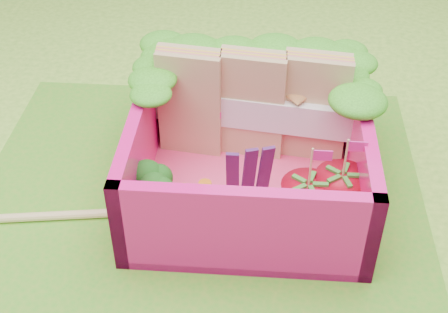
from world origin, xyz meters
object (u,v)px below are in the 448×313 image
sandwich_stack (253,105)px  chopsticks (1,219)px  bento_box (249,154)px  strawberry_right (340,196)px  broccoli (155,191)px  strawberry_left (306,205)px

sandwich_stack → chopsticks: (-1.36, -0.70, -0.36)m
bento_box → chopsticks: bearing=-165.2°
sandwich_stack → strawberry_right: size_ratio=2.31×
broccoli → strawberry_left: bearing=-0.1°
broccoli → chopsticks: size_ratio=0.15×
strawberry_left → strawberry_right: strawberry_right is taller
sandwich_stack → broccoli: bearing=-127.0°
bento_box → broccoli: bento_box is taller
strawberry_left → strawberry_right: 0.20m
strawberry_left → chopsticks: 1.69m
broccoli → strawberry_right: (0.98, 0.08, -0.04)m
sandwich_stack → broccoli: (-0.49, -0.65, -0.13)m
sandwich_stack → chopsticks: bearing=-152.8°
sandwich_stack → bento_box: bearing=-90.8°
bento_box → sandwich_stack: (0.00, 0.34, 0.10)m
bento_box → strawberry_right: bearing=-24.8°
bento_box → strawberry_left: strawberry_left is taller
chopsticks → bento_box: bearing=14.8°
bento_box → strawberry_left: 0.45m
chopsticks → strawberry_left: bearing=1.6°
strawberry_left → strawberry_right: (0.18, 0.08, 0.00)m
bento_box → sandwich_stack: 0.36m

